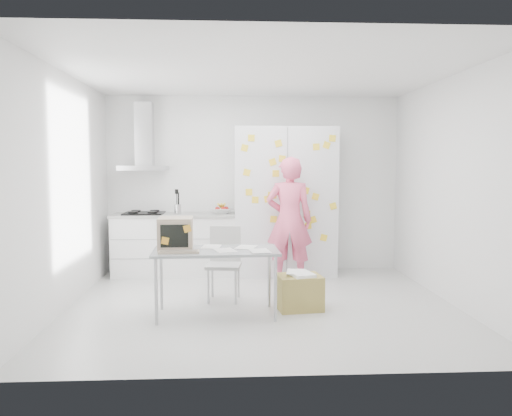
{
  "coord_description": "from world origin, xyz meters",
  "views": [
    {
      "loc": [
        -0.37,
        -5.76,
        1.65
      ],
      "look_at": [
        -0.04,
        0.64,
        1.09
      ],
      "focal_mm": 35.0,
      "sensor_mm": 36.0,
      "label": 1
    }
  ],
  "objects_px": {
    "person": "(289,220)",
    "desk": "(190,241)",
    "cardboard_box": "(299,292)",
    "chair": "(224,259)"
  },
  "relations": [
    {
      "from": "chair",
      "to": "cardboard_box",
      "type": "xyz_separation_m",
      "value": [
        0.86,
        -0.47,
        -0.3
      ]
    },
    {
      "from": "person",
      "to": "desk",
      "type": "height_order",
      "value": "person"
    },
    {
      "from": "desk",
      "to": "chair",
      "type": "height_order",
      "value": "desk"
    },
    {
      "from": "person",
      "to": "chair",
      "type": "bearing_deg",
      "value": 49.39
    },
    {
      "from": "desk",
      "to": "cardboard_box",
      "type": "xyz_separation_m",
      "value": [
        1.22,
        0.15,
        -0.61
      ]
    },
    {
      "from": "chair",
      "to": "cardboard_box",
      "type": "bearing_deg",
      "value": -22.16
    },
    {
      "from": "chair",
      "to": "desk",
      "type": "bearing_deg",
      "value": -113.1
    },
    {
      "from": "desk",
      "to": "chair",
      "type": "relative_size",
      "value": 1.54
    },
    {
      "from": "desk",
      "to": "chair",
      "type": "xyz_separation_m",
      "value": [
        0.36,
        0.63,
        -0.31
      ]
    },
    {
      "from": "person",
      "to": "desk",
      "type": "distance_m",
      "value": 1.92
    }
  ]
}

